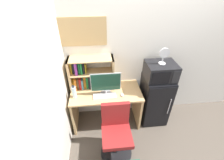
{
  "coord_description": "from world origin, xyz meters",
  "views": [
    {
      "loc": [
        -1.06,
        -2.29,
        2.36
      ],
      "look_at": [
        -0.86,
        -0.32,
        0.99
      ],
      "focal_mm": 24.42,
      "sensor_mm": 36.0,
      "label": 1
    }
  ],
  "objects_px": {
    "monitor": "(106,84)",
    "water_bottle": "(74,92)",
    "keyboard": "(105,96)",
    "hutch_bookshelf": "(85,73)",
    "microwave": "(161,71)",
    "computer_mouse": "(122,95)",
    "desk_fan": "(164,55)",
    "wall_corkboard": "(83,32)",
    "mini_fridge": "(155,100)",
    "desk_chair": "(116,135)"
  },
  "relations": [
    {
      "from": "computer_mouse",
      "to": "desk_chair",
      "type": "height_order",
      "value": "desk_chair"
    },
    {
      "from": "hutch_bookshelf",
      "to": "microwave",
      "type": "relative_size",
      "value": 1.53
    },
    {
      "from": "computer_mouse",
      "to": "wall_corkboard",
      "type": "relative_size",
      "value": 0.12
    },
    {
      "from": "microwave",
      "to": "desk_chair",
      "type": "distance_m",
      "value": 1.21
    },
    {
      "from": "monitor",
      "to": "computer_mouse",
      "type": "xyz_separation_m",
      "value": [
        0.26,
        -0.07,
        -0.2
      ]
    },
    {
      "from": "microwave",
      "to": "wall_corkboard",
      "type": "xyz_separation_m",
      "value": [
        -1.19,
        0.27,
        0.59
      ]
    },
    {
      "from": "microwave",
      "to": "desk_chair",
      "type": "height_order",
      "value": "microwave"
    },
    {
      "from": "hutch_bookshelf",
      "to": "desk_chair",
      "type": "bearing_deg",
      "value": -61.49
    },
    {
      "from": "computer_mouse",
      "to": "desk_chair",
      "type": "relative_size",
      "value": 0.09
    },
    {
      "from": "monitor",
      "to": "desk_chair",
      "type": "relative_size",
      "value": 0.53
    },
    {
      "from": "water_bottle",
      "to": "mini_fridge",
      "type": "distance_m",
      "value": 1.45
    },
    {
      "from": "desk_fan",
      "to": "desk_chair",
      "type": "bearing_deg",
      "value": -141.86
    },
    {
      "from": "mini_fridge",
      "to": "microwave",
      "type": "bearing_deg",
      "value": 89.97
    },
    {
      "from": "microwave",
      "to": "wall_corkboard",
      "type": "distance_m",
      "value": 1.36
    },
    {
      "from": "water_bottle",
      "to": "wall_corkboard",
      "type": "height_order",
      "value": "wall_corkboard"
    },
    {
      "from": "computer_mouse",
      "to": "microwave",
      "type": "height_order",
      "value": "microwave"
    },
    {
      "from": "monitor",
      "to": "wall_corkboard",
      "type": "relative_size",
      "value": 0.68
    },
    {
      "from": "microwave",
      "to": "keyboard",
      "type": "bearing_deg",
      "value": -171.72
    },
    {
      "from": "wall_corkboard",
      "to": "mini_fridge",
      "type": "bearing_deg",
      "value": -13.11
    },
    {
      "from": "monitor",
      "to": "desk_chair",
      "type": "height_order",
      "value": "monitor"
    },
    {
      "from": "monitor",
      "to": "water_bottle",
      "type": "bearing_deg",
      "value": -177.55
    },
    {
      "from": "hutch_bookshelf",
      "to": "mini_fridge",
      "type": "relative_size",
      "value": 0.77
    },
    {
      "from": "hutch_bookshelf",
      "to": "computer_mouse",
      "type": "relative_size",
      "value": 8.56
    },
    {
      "from": "keyboard",
      "to": "desk_chair",
      "type": "xyz_separation_m",
      "value": [
        0.13,
        -0.49,
        -0.35
      ]
    },
    {
      "from": "monitor",
      "to": "wall_corkboard",
      "type": "xyz_separation_m",
      "value": [
        -0.3,
        0.35,
        0.71
      ]
    },
    {
      "from": "water_bottle",
      "to": "wall_corkboard",
      "type": "xyz_separation_m",
      "value": [
        0.2,
        0.37,
        0.82
      ]
    },
    {
      "from": "microwave",
      "to": "water_bottle",
      "type": "bearing_deg",
      "value": -176.1
    },
    {
      "from": "computer_mouse",
      "to": "water_bottle",
      "type": "relative_size",
      "value": 0.38
    },
    {
      "from": "monitor",
      "to": "mini_fridge",
      "type": "relative_size",
      "value": 0.51
    },
    {
      "from": "mini_fridge",
      "to": "desk_chair",
      "type": "relative_size",
      "value": 1.04
    },
    {
      "from": "desk_fan",
      "to": "wall_corkboard",
      "type": "xyz_separation_m",
      "value": [
        -1.19,
        0.28,
        0.3
      ]
    },
    {
      "from": "keyboard",
      "to": "desk_fan",
      "type": "relative_size",
      "value": 1.41
    },
    {
      "from": "keyboard",
      "to": "desk_chair",
      "type": "relative_size",
      "value": 0.41
    },
    {
      "from": "hutch_bookshelf",
      "to": "keyboard",
      "type": "relative_size",
      "value": 1.96
    },
    {
      "from": "monitor",
      "to": "wall_corkboard",
      "type": "height_order",
      "value": "wall_corkboard"
    },
    {
      "from": "wall_corkboard",
      "to": "keyboard",
      "type": "bearing_deg",
      "value": -56.09
    },
    {
      "from": "monitor",
      "to": "hutch_bookshelf",
      "type": "bearing_deg",
      "value": 143.65
    },
    {
      "from": "microwave",
      "to": "computer_mouse",
      "type": "bearing_deg",
      "value": -167.65
    },
    {
      "from": "keyboard",
      "to": "microwave",
      "type": "distance_m",
      "value": 0.98
    },
    {
      "from": "microwave",
      "to": "monitor",
      "type": "bearing_deg",
      "value": -175.28
    },
    {
      "from": "hutch_bookshelf",
      "to": "computer_mouse",
      "type": "distance_m",
      "value": 0.71
    },
    {
      "from": "hutch_bookshelf",
      "to": "desk_fan",
      "type": "xyz_separation_m",
      "value": [
        1.21,
        -0.17,
        0.35
      ]
    },
    {
      "from": "computer_mouse",
      "to": "keyboard",
      "type": "bearing_deg",
      "value": 178.97
    },
    {
      "from": "monitor",
      "to": "keyboard",
      "type": "distance_m",
      "value": 0.21
    },
    {
      "from": "mini_fridge",
      "to": "wall_corkboard",
      "type": "distance_m",
      "value": 1.71
    },
    {
      "from": "monitor",
      "to": "water_bottle",
      "type": "height_order",
      "value": "monitor"
    },
    {
      "from": "hutch_bookshelf",
      "to": "water_bottle",
      "type": "bearing_deg",
      "value": -124.82
    },
    {
      "from": "microwave",
      "to": "desk_fan",
      "type": "xyz_separation_m",
      "value": [
        -0.0,
        -0.01,
        0.29
      ]
    },
    {
      "from": "microwave",
      "to": "wall_corkboard",
      "type": "relative_size",
      "value": 0.67
    },
    {
      "from": "water_bottle",
      "to": "desk_fan",
      "type": "height_order",
      "value": "desk_fan"
    }
  ]
}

